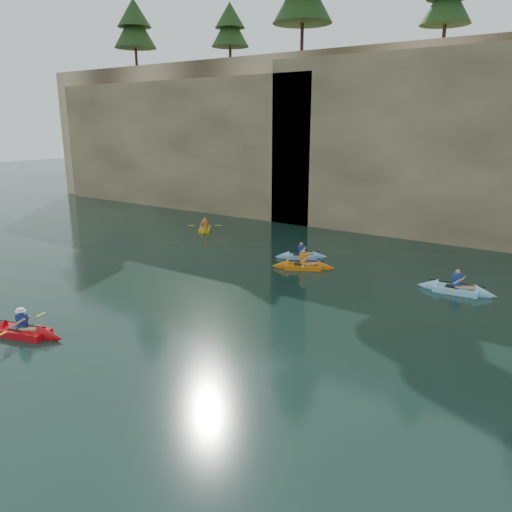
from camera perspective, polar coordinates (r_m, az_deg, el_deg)
The scene contains 11 objects.
ground at distance 14.41m, azimuth -12.04°, elevation -14.35°, with size 160.00×160.00×0.00m, color black.
cliff at distance 39.53m, azimuth 21.66°, elevation 12.62°, with size 70.00×16.00×12.00m, color tan.
cliff_slab_west at distance 42.75m, azimuth -8.83°, elevation 12.62°, with size 26.00×2.40×10.56m, color tan.
cliff_slab_center at distance 31.89m, azimuth 21.90°, elevation 11.70°, with size 24.00×2.40×11.40m, color tan.
sea_cave_west at distance 41.18m, azimuth -7.23°, elevation 8.01°, with size 4.50×1.00×4.00m, color black.
sea_cave_center at distance 33.60m, azimuth 10.95°, elevation 5.57°, with size 3.50×1.00×3.20m, color black.
main_kayaker at distance 18.78m, azimuth -25.07°, elevation -7.78°, with size 3.31×2.14×1.20m.
kayaker_orange at distance 24.60m, azimuth 5.41°, elevation -1.15°, with size 3.14×2.14×1.20m.
kayaker_ltblue_near at distance 22.77m, azimuth 21.88°, elevation -3.53°, with size 3.25×2.48×1.27m.
kayaker_yellow at distance 33.20m, azimuth -5.86°, elevation 3.09°, with size 2.10×2.60×1.11m.
kayaker_ltblue_mid at distance 26.53m, azimuth 5.17°, elevation 0.02°, with size 2.67×2.13×1.06m.
Camera 1 is at (9.39, -8.39, 7.01)m, focal length 35.00 mm.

